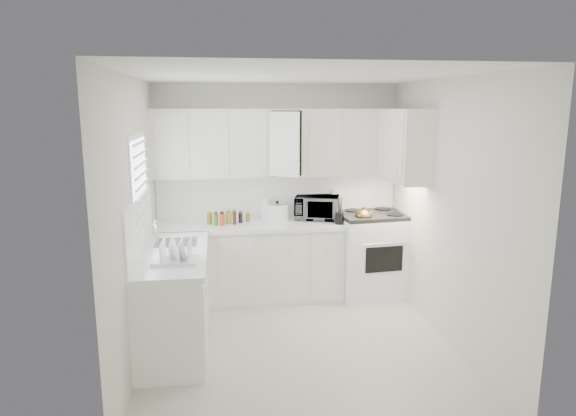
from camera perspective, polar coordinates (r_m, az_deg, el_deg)
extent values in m
plane|color=beige|center=(5.23, 1.10, -15.10)|extent=(3.20, 3.20, 0.00)
plane|color=white|center=(4.69, 1.23, 14.67)|extent=(3.20, 3.20, 0.00)
plane|color=silver|center=(6.35, -1.13, 2.03)|extent=(3.00, 0.00, 3.00)
plane|color=silver|center=(3.28, 5.62, -7.01)|extent=(3.00, 0.00, 3.00)
plane|color=silver|center=(4.79, -16.85, -1.54)|extent=(0.00, 3.20, 3.20)
plane|color=silver|center=(5.24, 17.58, -0.51)|extent=(0.00, 3.20, 3.20)
cube|color=white|center=(6.08, -4.41, -2.02)|extent=(2.24, 0.64, 0.05)
cube|color=white|center=(5.04, -12.77, -5.11)|extent=(0.64, 1.62, 0.05)
cube|color=white|center=(6.35, -1.11, 1.35)|extent=(2.98, 0.02, 0.55)
cube|color=white|center=(5.00, -16.34, -1.87)|extent=(0.02, 1.60, 0.55)
imported|color=gray|center=(6.30, 3.28, 0.34)|extent=(0.59, 0.43, 0.36)
cylinder|color=white|center=(6.29, -2.55, -0.06)|extent=(0.12, 0.12, 0.27)
cylinder|color=olive|center=(6.18, -8.76, -1.05)|extent=(0.06, 0.06, 0.13)
cylinder|color=#43812B|center=(6.09, -8.07, -1.21)|extent=(0.06, 0.06, 0.13)
cylinder|color=red|center=(6.18, -7.37, -1.01)|extent=(0.06, 0.06, 0.13)
cylinder|color=#AFBA2B|center=(6.09, -6.66, -1.17)|extent=(0.06, 0.06, 0.13)
cylinder|color=#4D2416|center=(6.18, -5.98, -0.97)|extent=(0.06, 0.06, 0.13)
cylinder|color=black|center=(6.10, -5.25, -1.13)|extent=(0.06, 0.06, 0.13)
cylinder|color=olive|center=(6.19, -4.59, -0.93)|extent=(0.06, 0.06, 0.13)
cylinder|color=red|center=(6.35, 4.23, -0.33)|extent=(0.06, 0.06, 0.19)
cylinder|color=#AFBA2B|center=(6.31, 4.84, -0.43)|extent=(0.06, 0.06, 0.19)
cylinder|color=#4D2416|center=(6.38, 5.20, -0.30)|extent=(0.06, 0.06, 0.19)
cylinder|color=black|center=(6.33, 5.81, -0.40)|extent=(0.06, 0.06, 0.19)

